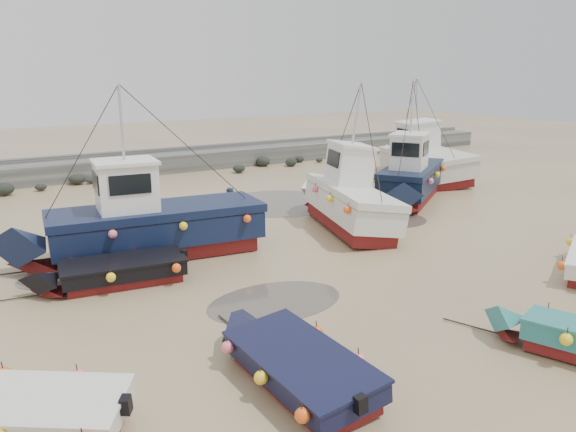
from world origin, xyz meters
name	(u,v)px	position (x,y,z in m)	size (l,w,h in m)	color
ground	(353,268)	(0.00, 0.00, 0.00)	(120.00, 120.00, 0.00)	tan
seawall	(152,164)	(0.05, 21.99, 0.63)	(60.00, 4.92, 1.50)	slate
puddle_a	(275,301)	(-3.81, -1.09, 0.00)	(4.30, 4.30, 0.01)	#504840
puddle_b	(393,219)	(5.66, 4.27, 0.00)	(3.11, 3.11, 0.01)	#504840
puddle_c	(78,275)	(-8.37, 4.36, 0.00)	(3.89, 3.89, 0.01)	#504840
puddle_d	(277,203)	(2.81, 10.02, 0.00)	(6.52, 6.52, 0.01)	#504840
dinghy_0	(5,405)	(-11.30, -3.78, 0.54)	(5.50, 4.13, 1.43)	maroon
dinghy_1	(293,357)	(-5.66, -5.08, 0.54)	(2.28, 6.36, 1.43)	maroon
dinghy_2	(573,334)	(0.66, -7.66, 0.57)	(2.54, 4.96, 1.43)	maroon
dinghy_4	(112,270)	(-7.61, 2.74, 0.54)	(6.21, 2.40, 1.43)	maroon
cabin_boat_0	(140,223)	(-5.93, 5.00, 1.32)	(10.89, 3.86, 6.22)	maroon
cabin_boat_1	(343,196)	(2.96, 4.58, 1.36)	(4.30, 9.46, 6.22)	maroon
cabin_boat_2	(409,177)	(8.59, 6.45, 1.36)	(8.44, 6.41, 6.22)	maroon
cabin_boat_3	(423,158)	(14.16, 11.10, 1.33)	(5.14, 10.36, 6.22)	maroon
person	(230,228)	(-1.44, 6.88, 0.00)	(0.67, 0.44, 1.83)	#192134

